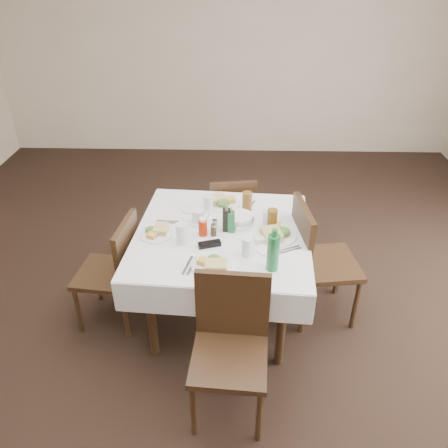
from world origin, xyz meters
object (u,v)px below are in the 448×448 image
dining_table (222,243)px  water_w (182,234)px  chair_north (232,213)px  water_e (267,219)px  chair_west (116,266)px  water_s (247,247)px  bread_basket (239,220)px  oil_cruet_dark (226,219)px  water_n (208,203)px  green_bottle (273,252)px  coffee_mug (199,217)px  oil_cruet_green (231,221)px  chair_east (314,256)px  ketchup_bottle (203,227)px  chair_south (231,338)px

dining_table → water_w: size_ratio=8.89×
chair_north → water_e: (0.25, -0.67, 0.36)m
chair_west → water_s: bearing=-12.2°
bread_basket → oil_cruet_dark: bearing=-134.8°
water_n → bread_basket: size_ratio=0.58×
water_w → water_e: bearing=20.3°
dining_table → water_n: size_ratio=10.24×
dining_table → water_s: 0.35m
water_e → bread_basket: (-0.20, 0.04, -0.03)m
water_s → green_bottle: green_bottle is taller
dining_table → coffee_mug: coffee_mug is taller
water_s → oil_cruet_green: bearing=110.4°
water_w → green_bottle: (0.58, -0.27, 0.05)m
water_s → oil_cruet_green: (-0.10, 0.28, 0.02)m
chair_east → green_bottle: (-0.35, -0.44, 0.34)m
chair_west → ketchup_bottle: (0.63, 0.03, 0.33)m
water_n → chair_east: bearing=-18.1°
chair_south → water_s: bearing=79.0°
chair_west → water_e: bearing=7.6°
dining_table → coffee_mug: size_ratio=8.26×
dining_table → chair_east: size_ratio=1.34×
chair_north → chair_west: chair_west is taller
water_e → dining_table: bearing=-165.8°
bread_basket → coffee_mug: coffee_mug is taller
water_e → oil_cruet_green: (-0.25, -0.06, 0.02)m
chair_east → chair_west: 1.43m
dining_table → green_bottle: 0.55m
water_s → water_w: size_ratio=0.90×
coffee_mug → water_n: bearing=71.0°
water_n → ketchup_bottle: ketchup_bottle is taller
water_n → coffee_mug: 0.18m
water_s → bread_basket: bearing=97.5°
chair_south → oil_cruet_dark: size_ratio=4.28×
water_e → green_bottle: green_bottle is taller
dining_table → oil_cruet_dark: 0.18m
dining_table → chair_south: bearing=-84.3°
water_e → chair_north: bearing=110.7°
chair_south → chair_east: size_ratio=0.95×
water_w → oil_cruet_dark: bearing=28.9°
chair_north → oil_cruet_green: size_ratio=4.18×
water_n → green_bottle: bearing=-58.2°
bread_basket → green_bottle: bearing=-68.5°
dining_table → chair_east: 0.68m
water_s → ketchup_bottle: (-0.30, 0.23, -0.00)m
chair_north → water_s: 1.08m
oil_cruet_dark → coffee_mug: bearing=155.0°
oil_cruet_dark → ketchup_bottle: (-0.16, -0.06, -0.03)m
ketchup_bottle → green_bottle: green_bottle is taller
chair_north → water_n: 0.61m
chair_east → ketchup_bottle: bearing=-174.6°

